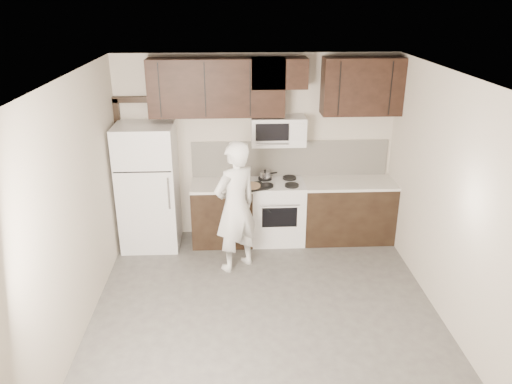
{
  "coord_description": "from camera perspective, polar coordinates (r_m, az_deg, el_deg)",
  "views": [
    {
      "loc": [
        -0.34,
        -4.76,
        3.46
      ],
      "look_at": [
        -0.07,
        0.9,
        1.19
      ],
      "focal_mm": 35.0,
      "sensor_mm": 36.0,
      "label": 1
    }
  ],
  "objects": [
    {
      "name": "backsplash",
      "position": [
        7.41,
        3.92,
        3.86
      ],
      "size": [
        2.9,
        0.02,
        0.54
      ],
      "primitive_type": "cube",
      "color": "beige",
      "rests_on": "counter_run"
    },
    {
      "name": "floor",
      "position": [
        5.89,
        1.14,
        -14.11
      ],
      "size": [
        4.5,
        4.5,
        0.0
      ],
      "primitive_type": "plane",
      "color": "#494744",
      "rests_on": "ground"
    },
    {
      "name": "counter_run",
      "position": [
        7.4,
        4.83,
        -2.19
      ],
      "size": [
        2.95,
        0.64,
        0.91
      ],
      "color": "black",
      "rests_on": "floor"
    },
    {
      "name": "pizza",
      "position": [
        6.99,
        -0.65,
        0.73
      ],
      "size": [
        0.36,
        0.36,
        0.02
      ],
      "primitive_type": "cylinder",
      "rotation": [
        0.0,
        0.0,
        0.32
      ],
      "color": "tan",
      "rests_on": "baking_tray"
    },
    {
      "name": "refrigerator",
      "position": [
        7.23,
        -12.19,
        0.58
      ],
      "size": [
        0.8,
        0.76,
        1.8
      ],
      "color": "silver",
      "rests_on": "floor"
    },
    {
      "name": "person",
      "position": [
        6.45,
        -2.36,
        -1.7
      ],
      "size": [
        0.77,
        0.73,
        1.77
      ],
      "primitive_type": "imported",
      "rotation": [
        0.0,
        0.0,
        3.79
      ],
      "color": "white",
      "rests_on": "floor"
    },
    {
      "name": "baking_tray",
      "position": [
        7.0,
        -0.65,
        0.57
      ],
      "size": [
        0.5,
        0.43,
        0.02
      ],
      "primitive_type": "cube",
      "rotation": [
        0.0,
        0.0,
        0.32
      ],
      "color": "black",
      "rests_on": "counter_run"
    },
    {
      "name": "saucepan",
      "position": [
        7.3,
        1.06,
        1.92
      ],
      "size": [
        0.26,
        0.16,
        0.15
      ],
      "color": "silver",
      "rests_on": "stove"
    },
    {
      "name": "microwave",
      "position": [
        7.08,
        2.56,
        7.01
      ],
      "size": [
        0.76,
        0.42,
        0.4
      ],
      "color": "silver",
      "rests_on": "upper_cabinets"
    },
    {
      "name": "stove",
      "position": [
        7.37,
        2.49,
        -2.21
      ],
      "size": [
        0.76,
        0.66,
        0.94
      ],
      "color": "silver",
      "rests_on": "floor"
    },
    {
      "name": "upper_cabinets",
      "position": [
        6.96,
        1.86,
        12.08
      ],
      "size": [
        3.48,
        0.35,
        0.78
      ],
      "color": "black",
      "rests_on": "back_wall"
    },
    {
      "name": "back_wall",
      "position": [
        7.33,
        0.04,
        5.11
      ],
      "size": [
        4.0,
        0.0,
        4.0
      ],
      "primitive_type": "plane",
      "rotation": [
        1.57,
        0.0,
        0.0
      ],
      "color": "#BCB3A0",
      "rests_on": "ground"
    },
    {
      "name": "ceiling",
      "position": [
        4.83,
        1.38,
        12.79
      ],
      "size": [
        4.5,
        4.5,
        0.0
      ],
      "primitive_type": "plane",
      "rotation": [
        3.14,
        0.0,
        0.0
      ],
      "color": "white",
      "rests_on": "back_wall"
    },
    {
      "name": "door_trim",
      "position": [
        7.48,
        -14.83,
        3.9
      ],
      "size": [
        0.5,
        0.08,
        2.12
      ],
      "color": "black",
      "rests_on": "floor"
    }
  ]
}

